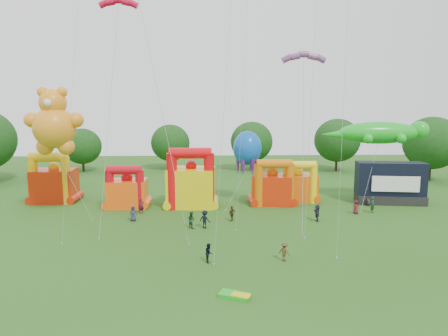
{
  "coord_description": "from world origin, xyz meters",
  "views": [
    {
      "loc": [
        -0.27,
        -22.89,
        12.33
      ],
      "look_at": [
        1.17,
        18.0,
        6.11
      ],
      "focal_mm": 32.0,
      "sensor_mm": 36.0,
      "label": 1
    }
  ],
  "objects_px": {
    "octopus_kite": "(242,170)",
    "spectator_4": "(232,214)",
    "teddy_bear_kite": "(61,144)",
    "bouncy_castle_2": "(191,184)",
    "gecko_kite": "(374,159)",
    "bouncy_castle_0": "(54,183)",
    "stage_trailer": "(390,183)",
    "spectator_0": "(133,214)"
  },
  "relations": [
    {
      "from": "octopus_kite",
      "to": "spectator_4",
      "type": "relative_size",
      "value": 5.63
    },
    {
      "from": "teddy_bear_kite",
      "to": "bouncy_castle_2",
      "type": "bearing_deg",
      "value": 16.99
    },
    {
      "from": "bouncy_castle_2",
      "to": "octopus_kite",
      "type": "xyz_separation_m",
      "value": [
        6.47,
        1.34,
        1.58
      ]
    },
    {
      "from": "bouncy_castle_2",
      "to": "gecko_kite",
      "type": "distance_m",
      "value": 23.38
    },
    {
      "from": "bouncy_castle_0",
      "to": "teddy_bear_kite",
      "type": "relative_size",
      "value": 0.46
    },
    {
      "from": "stage_trailer",
      "to": "spectator_0",
      "type": "height_order",
      "value": "stage_trailer"
    },
    {
      "from": "bouncy_castle_2",
      "to": "teddy_bear_kite",
      "type": "relative_size",
      "value": 0.52
    },
    {
      "from": "stage_trailer",
      "to": "bouncy_castle_2",
      "type": "bearing_deg",
      "value": -177.61
    },
    {
      "from": "stage_trailer",
      "to": "spectator_0",
      "type": "distance_m",
      "value": 32.69
    },
    {
      "from": "bouncy_castle_0",
      "to": "spectator_4",
      "type": "height_order",
      "value": "bouncy_castle_0"
    },
    {
      "from": "teddy_bear_kite",
      "to": "stage_trailer",
      "type": "bearing_deg",
      "value": 7.71
    },
    {
      "from": "bouncy_castle_2",
      "to": "spectator_4",
      "type": "xyz_separation_m",
      "value": [
        4.74,
        -6.66,
        -2.02
      ]
    },
    {
      "from": "bouncy_castle_0",
      "to": "spectator_0",
      "type": "bearing_deg",
      "value": -38.38
    },
    {
      "from": "teddy_bear_kite",
      "to": "octopus_kite",
      "type": "height_order",
      "value": "teddy_bear_kite"
    },
    {
      "from": "stage_trailer",
      "to": "teddy_bear_kite",
      "type": "bearing_deg",
      "value": -172.29
    },
    {
      "from": "gecko_kite",
      "to": "spectator_4",
      "type": "relative_size",
      "value": 8.5
    },
    {
      "from": "bouncy_castle_0",
      "to": "spectator_0",
      "type": "height_order",
      "value": "bouncy_castle_0"
    },
    {
      "from": "bouncy_castle_2",
      "to": "stage_trailer",
      "type": "height_order",
      "value": "bouncy_castle_2"
    },
    {
      "from": "gecko_kite",
      "to": "spectator_4",
      "type": "xyz_separation_m",
      "value": [
        -18.44,
        -7.25,
        -5.04
      ]
    },
    {
      "from": "bouncy_castle_0",
      "to": "spectator_0",
      "type": "distance_m",
      "value": 15.52
    },
    {
      "from": "spectator_0",
      "to": "teddy_bear_kite",
      "type": "bearing_deg",
      "value": 146.95
    },
    {
      "from": "teddy_bear_kite",
      "to": "bouncy_castle_0",
      "type": "bearing_deg",
      "value": 117.86
    },
    {
      "from": "bouncy_castle_2",
      "to": "octopus_kite",
      "type": "relative_size",
      "value": 0.8
    },
    {
      "from": "stage_trailer",
      "to": "spectator_0",
      "type": "bearing_deg",
      "value": -166.86
    },
    {
      "from": "gecko_kite",
      "to": "spectator_0",
      "type": "xyz_separation_m",
      "value": [
        -29.24,
        -6.94,
        -5.03
      ]
    },
    {
      "from": "spectator_4",
      "to": "bouncy_castle_2",
      "type": "bearing_deg",
      "value": -98.76
    },
    {
      "from": "stage_trailer",
      "to": "spectator_4",
      "type": "xyz_separation_m",
      "value": [
        -20.99,
        -7.73,
        -1.76
      ]
    },
    {
      "from": "bouncy_castle_2",
      "to": "stage_trailer",
      "type": "xyz_separation_m",
      "value": [
        25.73,
        1.07,
        -0.26
      ]
    },
    {
      "from": "bouncy_castle_2",
      "to": "spectator_4",
      "type": "relative_size",
      "value": 4.52
    },
    {
      "from": "teddy_bear_kite",
      "to": "octopus_kite",
      "type": "distance_m",
      "value": 21.75
    },
    {
      "from": "octopus_kite",
      "to": "spectator_0",
      "type": "relative_size",
      "value": 5.55
    },
    {
      "from": "bouncy_castle_0",
      "to": "octopus_kite",
      "type": "bearing_deg",
      "value": -4.39
    },
    {
      "from": "bouncy_castle_0",
      "to": "gecko_kite",
      "type": "relative_size",
      "value": 0.47
    },
    {
      "from": "bouncy_castle_0",
      "to": "bouncy_castle_2",
      "type": "xyz_separation_m",
      "value": [
        18.16,
        -3.24,
        0.31
      ]
    },
    {
      "from": "spectator_4",
      "to": "spectator_0",
      "type": "bearing_deg",
      "value": -45.84
    },
    {
      "from": "teddy_bear_kite",
      "to": "gecko_kite",
      "type": "relative_size",
      "value": 1.03
    },
    {
      "from": "bouncy_castle_0",
      "to": "gecko_kite",
      "type": "height_order",
      "value": "gecko_kite"
    },
    {
      "from": "bouncy_castle_0",
      "to": "teddy_bear_kite",
      "type": "xyz_separation_m",
      "value": [
        4.0,
        -7.56,
        5.79
      ]
    },
    {
      "from": "bouncy_castle_2",
      "to": "stage_trailer",
      "type": "distance_m",
      "value": 25.75
    },
    {
      "from": "bouncy_castle_0",
      "to": "teddy_bear_kite",
      "type": "distance_m",
      "value": 10.33
    },
    {
      "from": "gecko_kite",
      "to": "teddy_bear_kite",
      "type": "bearing_deg",
      "value": -172.49
    },
    {
      "from": "gecko_kite",
      "to": "bouncy_castle_0",
      "type": "bearing_deg",
      "value": 176.34
    }
  ]
}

